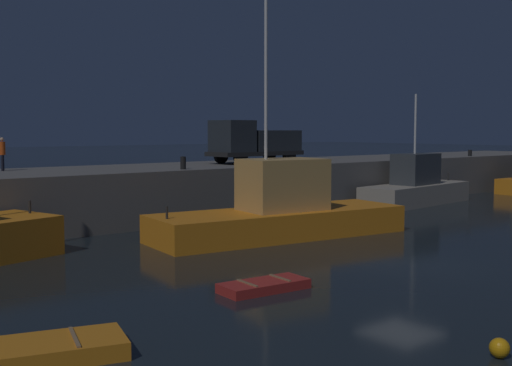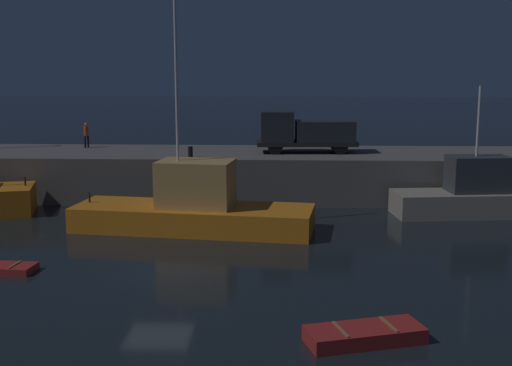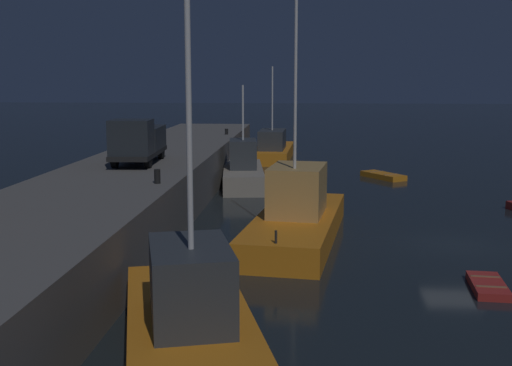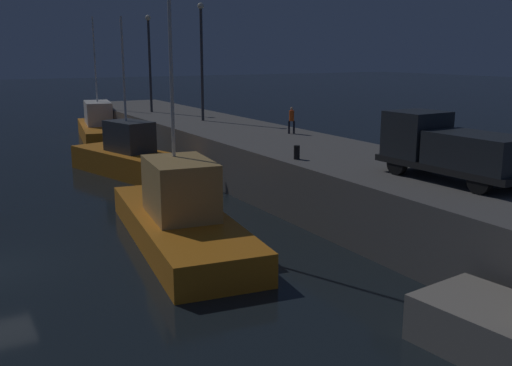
{
  "view_description": "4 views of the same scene",
  "coord_description": "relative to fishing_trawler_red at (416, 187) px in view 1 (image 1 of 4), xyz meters",
  "views": [
    {
      "loc": [
        -18.1,
        -14.17,
        4.72
      ],
      "look_at": [
        1.48,
        9.98,
        2.14
      ],
      "focal_mm": 45.38,
      "sensor_mm": 36.0,
      "label": 1
    },
    {
      "loc": [
        4.77,
        -23.67,
        7.82
      ],
      "look_at": [
        3.44,
        8.58,
        2.09
      ],
      "focal_mm": 45.5,
      "sensor_mm": 36.0,
      "label": 2
    },
    {
      "loc": [
        -28.81,
        6.61,
        7.43
      ],
      "look_at": [
        1.52,
        9.0,
        2.46
      ],
      "focal_mm": 45.58,
      "sensor_mm": 36.0,
      "label": 3
    },
    {
      "loc": [
        21.53,
        -1.33,
        7.54
      ],
      "look_at": [
        1.08,
        10.19,
        2.26
      ],
      "focal_mm": 40.74,
      "sensor_mm": 36.0,
      "label": 4
    }
  ],
  "objects": [
    {
      "name": "ground_plane",
      "position": [
        -15.27,
        -10.98,
        -1.07
      ],
      "size": [
        320.0,
        320.0,
        0.0
      ],
      "primitive_type": "plane",
      "color": "black"
    },
    {
      "name": "bollard_central",
      "position": [
        9.54,
        2.31,
        1.89
      ],
      "size": [
        0.28,
        0.28,
        0.47
      ],
      "primitive_type": "cylinder",
      "color": "black",
      "rests_on": "pier_quay"
    },
    {
      "name": "fishing_trawler_red",
      "position": [
        0.0,
        0.0,
        0.0
      ],
      "size": [
        9.27,
        3.66,
        6.91
      ],
      "color": "gray",
      "rests_on": "ground"
    },
    {
      "name": "utility_truck",
      "position": [
        -9.21,
        4.87,
        2.93
      ],
      "size": [
        6.2,
        2.41,
        2.52
      ],
      "color": "black",
      "rests_on": "pier_quay"
    },
    {
      "name": "dinghy_red_small",
      "position": [
        -28.81,
        -12.33,
        -0.87
      ],
      "size": [
        3.94,
        2.48,
        0.43
      ],
      "color": "orange",
      "rests_on": "ground"
    },
    {
      "name": "pier_quay",
      "position": [
        -15.27,
        5.01,
        0.29
      ],
      "size": [
        74.2,
        7.13,
        2.72
      ],
      "color": "#5B5956",
      "rests_on": "ground"
    },
    {
      "name": "mooring_buoy_mid",
      "position": [
        -21.26,
        -18.2,
        -0.85
      ],
      "size": [
        0.42,
        0.42,
        0.42
      ],
      "primitive_type": "sphere",
      "color": "orange",
      "rests_on": "ground"
    },
    {
      "name": "dockworker",
      "position": [
        -23.25,
        6.78,
        2.57
      ],
      "size": [
        0.39,
        0.41,
        1.61
      ],
      "color": "black",
      "rests_on": "pier_quay"
    },
    {
      "name": "bollard_west",
      "position": [
        -15.83,
        2.29,
        1.98
      ],
      "size": [
        0.28,
        0.28,
        0.64
      ],
      "primitive_type": "cylinder",
      "color": "black",
      "rests_on": "pier_quay"
    },
    {
      "name": "rowboat_white_mid",
      "position": [
        -21.46,
        -10.82,
        -0.92
      ],
      "size": [
        2.75,
        1.34,
        0.32
      ],
      "color": "#B22823",
      "rests_on": "ground"
    },
    {
      "name": "fishing_boat_white",
      "position": [
        -14.8,
        -3.94,
        0.03
      ],
      "size": [
        11.98,
        4.95,
        12.14
      ],
      "color": "orange",
      "rests_on": "ground"
    }
  ]
}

